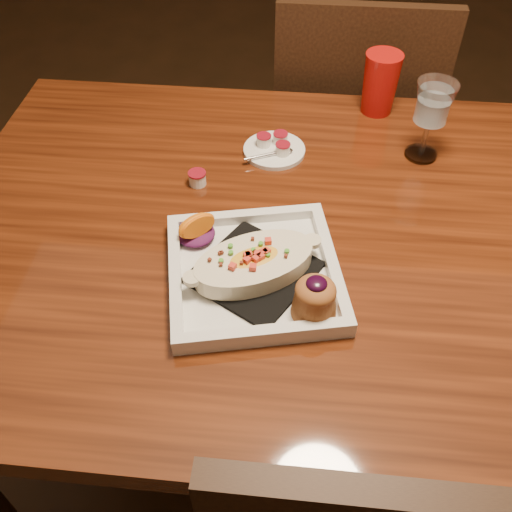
# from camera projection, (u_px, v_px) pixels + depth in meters

# --- Properties ---
(floor) EXTENTS (7.00, 7.00, 0.00)m
(floor) POSITION_uv_depth(u_px,v_px,m) (328.00, 435.00, 1.52)
(floor) COLOR black
(floor) RESTS_ON ground
(table) EXTENTS (1.50, 0.90, 0.75)m
(table) POSITION_uv_depth(u_px,v_px,m) (360.00, 272.00, 1.05)
(table) COLOR #69290F
(table) RESTS_ON floor
(chair_far) EXTENTS (0.42, 0.42, 0.93)m
(chair_far) POSITION_uv_depth(u_px,v_px,m) (347.00, 139.00, 1.58)
(chair_far) COLOR black
(chair_far) RESTS_ON floor
(plate) EXTENTS (0.32, 0.32, 0.08)m
(plate) POSITION_uv_depth(u_px,v_px,m) (260.00, 271.00, 0.88)
(plate) COLOR silver
(plate) RESTS_ON table
(goblet) EXTENTS (0.08, 0.08, 0.16)m
(goblet) POSITION_uv_depth(u_px,v_px,m) (433.00, 107.00, 1.05)
(goblet) COLOR silver
(goblet) RESTS_ON table
(saucer) EXTENTS (0.12, 0.12, 0.08)m
(saucer) POSITION_uv_depth(u_px,v_px,m) (274.00, 148.00, 1.13)
(saucer) COLOR silver
(saucer) RESTS_ON table
(creamer_loose) EXTENTS (0.03, 0.03, 0.03)m
(creamer_loose) POSITION_uv_depth(u_px,v_px,m) (197.00, 178.00, 1.06)
(creamer_loose) COLOR white
(creamer_loose) RESTS_ON table
(red_tumbler) EXTENTS (0.08, 0.08, 0.13)m
(red_tumbler) POSITION_uv_depth(u_px,v_px,m) (380.00, 83.00, 1.19)
(red_tumbler) COLOR #BB110D
(red_tumbler) RESTS_ON table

